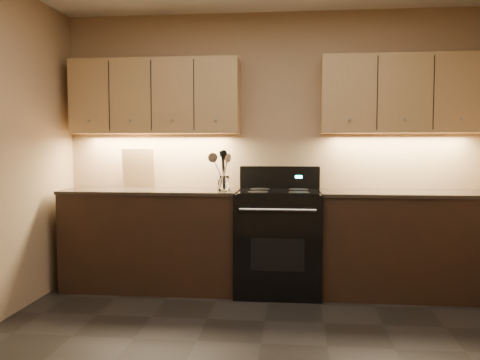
# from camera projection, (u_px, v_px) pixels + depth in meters

# --- Properties ---
(wall_back) EXTENTS (4.00, 0.04, 2.60)m
(wall_back) POSITION_uv_depth(u_px,v_px,m) (272.00, 149.00, 4.89)
(wall_back) COLOR #A47D60
(wall_back) RESTS_ON ground
(counter_left) EXTENTS (1.62, 0.62, 0.93)m
(counter_left) POSITION_uv_depth(u_px,v_px,m) (153.00, 238.00, 4.76)
(counter_left) COLOR black
(counter_left) RESTS_ON ground
(counter_right) EXTENTS (1.46, 0.62, 0.93)m
(counter_right) POSITION_uv_depth(u_px,v_px,m) (402.00, 243.00, 4.53)
(counter_right) COLOR black
(counter_right) RESTS_ON ground
(stove) EXTENTS (0.76, 0.68, 1.14)m
(stove) POSITION_uv_depth(u_px,v_px,m) (279.00, 240.00, 4.62)
(stove) COLOR black
(stove) RESTS_ON ground
(upper_cab_left) EXTENTS (1.60, 0.30, 0.70)m
(upper_cab_left) POSITION_uv_depth(u_px,v_px,m) (155.00, 97.00, 4.82)
(upper_cab_left) COLOR tan
(upper_cab_left) RESTS_ON wall_back
(upper_cab_right) EXTENTS (1.44, 0.30, 0.70)m
(upper_cab_right) POSITION_uv_depth(u_px,v_px,m) (402.00, 94.00, 4.58)
(upper_cab_right) COLOR tan
(upper_cab_right) RESTS_ON wall_back
(outlet_plate) EXTENTS (0.08, 0.01, 0.12)m
(outlet_plate) POSITION_uv_depth(u_px,v_px,m) (141.00, 167.00, 5.03)
(outlet_plate) COLOR #B2B5BA
(outlet_plate) RESTS_ON wall_back
(utensil_crock) EXTENTS (0.11, 0.11, 0.13)m
(utensil_crock) POSITION_uv_depth(u_px,v_px,m) (224.00, 184.00, 4.60)
(utensil_crock) COLOR white
(utensil_crock) RESTS_ON counter_left
(cutting_board) EXTENTS (0.32, 0.14, 0.39)m
(cutting_board) POSITION_uv_depth(u_px,v_px,m) (138.00, 168.00, 4.98)
(cutting_board) COLOR tan
(cutting_board) RESTS_ON counter_left
(wooden_spoon) EXTENTS (0.14, 0.06, 0.32)m
(wooden_spoon) POSITION_uv_depth(u_px,v_px,m) (220.00, 171.00, 4.59)
(wooden_spoon) COLOR tan
(wooden_spoon) RESTS_ON utensil_crock
(black_spoon) EXTENTS (0.07, 0.10, 0.35)m
(black_spoon) POSITION_uv_depth(u_px,v_px,m) (224.00, 170.00, 4.62)
(black_spoon) COLOR black
(black_spoon) RESTS_ON utensil_crock
(black_turner) EXTENTS (0.13, 0.16, 0.37)m
(black_turner) POSITION_uv_depth(u_px,v_px,m) (224.00, 169.00, 4.57)
(black_turner) COLOR black
(black_turner) RESTS_ON utensil_crock
(steel_skimmer) EXTENTS (0.23, 0.14, 0.35)m
(steel_skimmer) POSITION_uv_depth(u_px,v_px,m) (227.00, 170.00, 4.59)
(steel_skimmer) COLOR silver
(steel_skimmer) RESTS_ON utensil_crock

